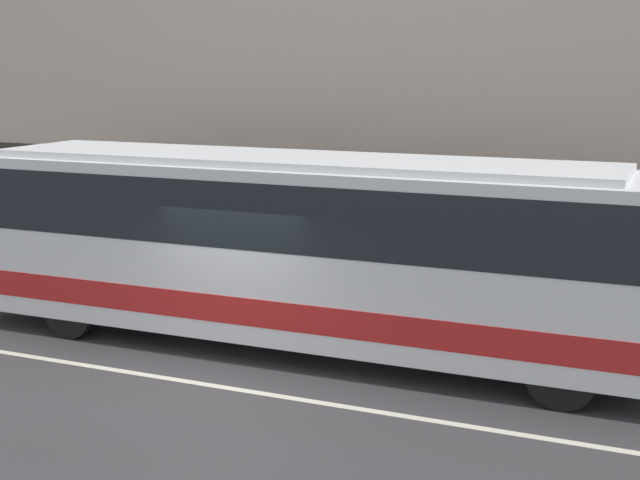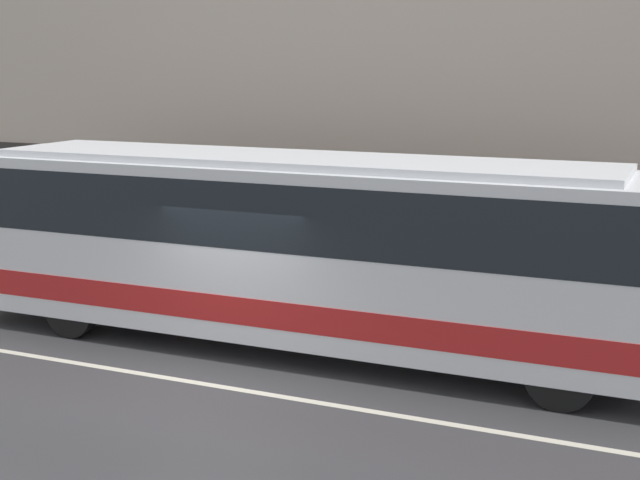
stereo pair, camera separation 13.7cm
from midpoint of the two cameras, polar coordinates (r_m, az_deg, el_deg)
ground_plane at (r=13.72m, az=-7.75°, el=-9.14°), size 60.00×60.00×0.00m
sidewalk at (r=18.12m, az=0.61°, el=-3.68°), size 60.00×2.36×0.16m
building_facade at (r=18.74m, az=2.23°, el=13.27°), size 60.00×0.35×11.22m
lane_stripe at (r=13.72m, az=-7.75°, el=-9.12°), size 54.00×0.14×0.01m
transit_bus at (r=14.91m, az=-1.94°, el=-0.03°), size 12.44×2.57×3.25m
pedestrian_waiting at (r=20.26m, az=-9.51°, el=0.02°), size 0.36×0.36×1.51m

